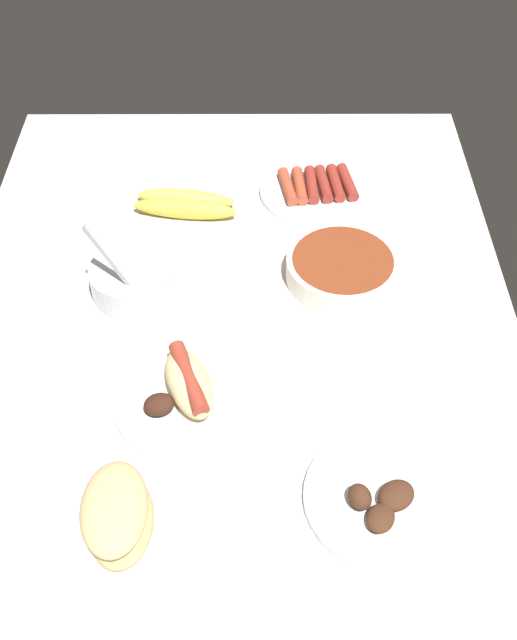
% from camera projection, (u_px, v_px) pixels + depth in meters
% --- Properties ---
extents(ground_plane, '(1.20, 0.90, 0.03)m').
position_uv_depth(ground_plane, '(234.00, 325.00, 1.24)').
color(ground_plane, silver).
extents(bread_stack, '(0.14, 0.09, 0.07)m').
position_uv_depth(bread_stack, '(118.00, 515.00, 0.95)').
color(bread_stack, tan).
rests_on(bread_stack, ground_plane).
extents(plate_grilled_meat, '(0.21, 0.21, 0.04)m').
position_uv_depth(plate_grilled_meat, '(384.00, 499.00, 1.00)').
color(plate_grilled_meat, white).
rests_on(plate_grilled_meat, ground_plane).
extents(plate_hotdog_assembled, '(0.23, 0.23, 0.06)m').
position_uv_depth(plate_hotdog_assembled, '(188.00, 390.00, 1.11)').
color(plate_hotdog_assembled, white).
rests_on(plate_hotdog_assembled, ground_plane).
extents(banana_bunch, '(0.09, 0.19, 0.04)m').
position_uv_depth(banana_bunch, '(185.00, 204.00, 1.41)').
color(banana_bunch, gold).
rests_on(banana_bunch, ground_plane).
extents(plate_sausages, '(0.22, 0.22, 0.03)m').
position_uv_depth(plate_sausages, '(317.00, 189.00, 1.45)').
color(plate_sausages, white).
rests_on(plate_sausages, ground_plane).
extents(bowl_chili, '(0.19, 0.19, 0.04)m').
position_uv_depth(bowl_chili, '(342.00, 268.00, 1.28)').
color(bowl_chili, white).
rests_on(bowl_chili, ground_plane).
extents(bowl_coleslaw, '(0.14, 0.14, 0.16)m').
position_uv_depth(bowl_coleslaw, '(133.00, 279.00, 1.25)').
color(bowl_coleslaw, silver).
rests_on(bowl_coleslaw, ground_plane).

